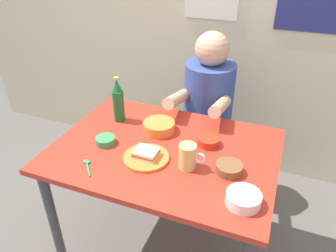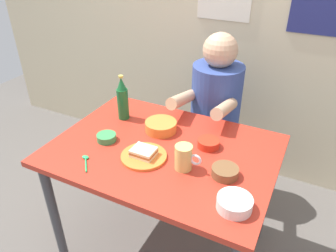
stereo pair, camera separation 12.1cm
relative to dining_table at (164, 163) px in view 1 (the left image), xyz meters
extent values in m
plane|color=#59544F|center=(0.00, 0.00, -0.65)|extent=(6.00, 6.00, 0.00)
cube|color=#B72D1E|center=(0.00, 0.00, 0.08)|extent=(1.10, 0.80, 0.03)
cylinder|color=#3F3F44|center=(-0.49, -0.34, -0.29)|extent=(0.05, 0.05, 0.71)
cylinder|color=#3F3F44|center=(-0.49, 0.34, -0.29)|extent=(0.05, 0.05, 0.71)
cylinder|color=#3F3F44|center=(0.49, 0.34, -0.29)|extent=(0.05, 0.05, 0.71)
cylinder|color=#4C4C51|center=(0.06, 0.63, -0.44)|extent=(0.08, 0.08, 0.41)
cylinder|color=brown|center=(0.06, 0.63, -0.22)|extent=(0.34, 0.34, 0.04)
cylinder|color=#33478C|center=(0.06, 0.63, 0.06)|extent=(0.32, 0.32, 0.52)
sphere|color=tan|center=(0.06, 0.63, 0.42)|extent=(0.21, 0.21, 0.21)
cylinder|color=tan|center=(-0.07, 0.38, 0.18)|extent=(0.07, 0.31, 0.14)
cylinder|color=tan|center=(0.19, 0.38, 0.18)|extent=(0.07, 0.31, 0.14)
cylinder|color=orange|center=(-0.05, -0.11, 0.10)|extent=(0.22, 0.22, 0.01)
cube|color=beige|center=(-0.05, -0.11, 0.11)|extent=(0.11, 0.09, 0.01)
cube|color=#9E592D|center=(-0.05, -0.11, 0.13)|extent=(0.11, 0.09, 0.01)
cube|color=beige|center=(-0.05, -0.11, 0.14)|extent=(0.11, 0.09, 0.01)
cylinder|color=#D1BC66|center=(0.15, -0.10, 0.15)|extent=(0.08, 0.08, 0.12)
torus|color=silver|center=(0.21, -0.10, 0.16)|extent=(0.06, 0.01, 0.06)
cylinder|color=#19602D|center=(-0.34, 0.17, 0.18)|extent=(0.06, 0.06, 0.18)
cone|color=#19602D|center=(-0.34, 0.17, 0.31)|extent=(0.05, 0.05, 0.07)
cylinder|color=#BFB74C|center=(-0.34, 0.17, 0.35)|extent=(0.03, 0.03, 0.01)
cylinder|color=silver|center=(0.43, -0.24, 0.12)|extent=(0.14, 0.14, 0.05)
cylinder|color=tan|center=(0.43, -0.24, 0.13)|extent=(0.11, 0.11, 0.02)
cylinder|color=red|center=(0.20, 0.11, 0.11)|extent=(0.11, 0.11, 0.04)
cylinder|color=#A33521|center=(0.20, 0.11, 0.12)|extent=(0.09, 0.09, 0.02)
cylinder|color=#388C4C|center=(-0.29, -0.07, 0.11)|extent=(0.10, 0.10, 0.03)
cylinder|color=#5B643A|center=(-0.29, -0.07, 0.12)|extent=(0.08, 0.08, 0.02)
cylinder|color=brown|center=(0.34, -0.07, 0.11)|extent=(0.12, 0.12, 0.04)
cylinder|color=brown|center=(0.34, -0.07, 0.12)|extent=(0.10, 0.10, 0.02)
cylinder|color=orange|center=(-0.09, 0.14, 0.12)|extent=(0.17, 0.17, 0.05)
cylinder|color=#B25B2D|center=(-0.09, 0.14, 0.13)|extent=(0.14, 0.14, 0.02)
cylinder|color=#26A559|center=(-0.26, -0.28, 0.10)|extent=(0.08, 0.09, 0.01)
ellipsoid|color=#26A559|center=(-0.29, -0.24, 0.10)|extent=(0.04, 0.02, 0.01)
camera|label=1|loc=(0.50, -1.21, 1.02)|focal=34.27mm
camera|label=2|loc=(0.61, -1.16, 1.02)|focal=34.27mm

